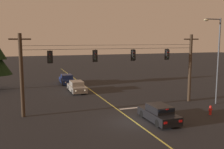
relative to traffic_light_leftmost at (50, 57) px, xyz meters
name	(u,v)px	position (x,y,z in m)	size (l,w,h in m)	color
ground_plane	(134,122)	(6.11, -4.48, -5.15)	(180.00, 180.00, 0.00)	black
lane_centre_stripe	(98,95)	(6.11, 6.02, -5.14)	(0.14, 60.00, 0.01)	#D1C64C
stop_bar_paint	(136,108)	(8.01, -0.58, -5.14)	(3.40, 0.36, 0.01)	silver
signal_span_assembly	(115,70)	(6.11, 0.02, -1.40)	(18.88, 0.32, 7.20)	#38281C
traffic_light_leftmost	(50,57)	(0.00, 0.00, 0.00)	(0.48, 0.41, 1.22)	black
traffic_light_left_inner	(96,56)	(4.12, 0.00, 0.00)	(0.48, 0.41, 1.22)	black
traffic_light_centre	(134,55)	(8.00, 0.00, 0.00)	(0.48, 0.41, 1.22)	black
traffic_light_right_inner	(167,54)	(11.81, 0.00, 0.00)	(0.48, 0.41, 1.22)	black
car_waiting_near_lane	(159,114)	(8.02, -5.05, -4.50)	(1.80, 4.33, 1.39)	black
car_oncoming_lead	(77,87)	(4.15, 8.97, -4.50)	(1.80, 4.42, 1.39)	gray
car_oncoming_trailing	(67,79)	(3.99, 15.53, -4.50)	(1.80, 4.42, 1.39)	navy
street_lamp_corner	(216,54)	(16.32, -1.92, 0.08)	(2.11, 0.30, 8.79)	#4C4F54
fire_hydrant	(210,110)	(13.32, -4.95, -4.70)	(0.44, 0.22, 0.84)	red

